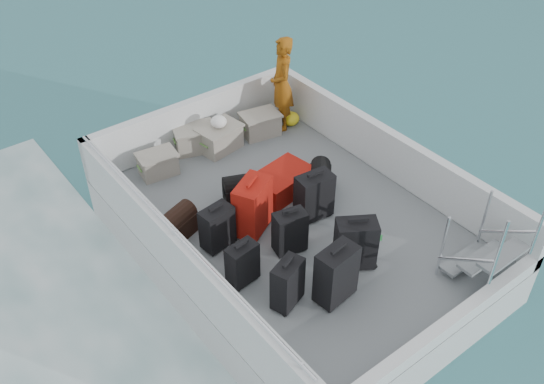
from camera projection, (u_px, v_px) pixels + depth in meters
The scene contains 23 objects.
ground at pixel (293, 254), 8.38m from camera, with size 160.00×160.00×0.00m, color #1C5B62.
ferry_hull at pixel (293, 238), 8.19m from camera, with size 3.60×5.00×0.60m, color silver.
deck at pixel (294, 220), 8.00m from camera, with size 3.30×4.70×0.02m, color slate.
deck_fittings at pixel (331, 200), 7.73m from camera, with size 3.60×5.00×0.90m.
suitcase_0 at pixel (288, 285), 6.69m from camera, with size 0.39×0.22×0.61m, color black.
suitcase_1 at pixel (242, 264), 6.97m from camera, with size 0.37×0.21×0.55m, color black.
suitcase_2 at pixel (217, 228), 7.43m from camera, with size 0.40×0.24×0.59m, color black.
suitcase_3 at pixel (336, 275), 6.72m from camera, with size 0.47×0.28×0.72m, color black.
suitcase_4 at pixel (290, 232), 7.37m from camera, with size 0.39×0.23×0.59m, color black.
suitcase_5 at pixel (253, 207), 7.62m from camera, with size 0.54×0.32×0.74m, color #AA150D.
suitcase_6 at pixel (356, 244), 7.15m from camera, with size 0.48×0.29×0.67m, color black.
suitcase_7 at pixel (314, 197), 7.85m from camera, with size 0.48×0.27×0.66m, color black.
suitcase_8 at pixel (282, 182), 8.37m from camera, with size 0.54×0.82×0.33m, color #AA150D.
duffel_0 at pixel (178, 225), 7.67m from camera, with size 0.48×0.30×0.32m, color black, non-canonical shape.
duffel_1 at pixel (239, 192), 8.20m from camera, with size 0.42×0.30×0.32m, color black, non-canonical shape.
duffel_2 at pixel (320, 181), 8.38m from camera, with size 0.51×0.30×0.32m, color black, non-canonical shape.
crate_0 at pixel (158, 165), 8.70m from camera, with size 0.51×0.36×0.31m, color gray.
crate_1 at pixel (195, 139), 9.18m from camera, with size 0.58×0.40×0.35m, color gray.
crate_2 at pixel (220, 139), 9.17m from camera, with size 0.61×0.42×0.37m, color gray.
crate_3 at pixel (260, 125), 9.51m from camera, with size 0.56×0.39×0.34m, color gray.
yellow_bag at pixel (291, 119), 9.76m from camera, with size 0.28×0.26×0.22m, color yellow.
white_bag at pixel (219, 123), 9.00m from camera, with size 0.24×0.24×0.18m, color white.
passenger at pixel (282, 84), 9.32m from camera, with size 0.56×0.36×1.52m, color #C36812.
Camera 1 is at (-3.91, -4.58, 5.90)m, focal length 40.00 mm.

